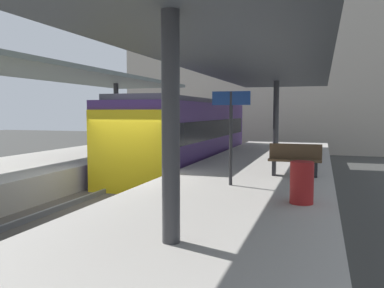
{
  "coord_description": "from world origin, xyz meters",
  "views": [
    {
      "loc": [
        5.68,
        -9.84,
        2.73
      ],
      "look_at": [
        0.88,
        5.09,
        1.48
      ],
      "focal_mm": 37.91,
      "sensor_mm": 36.0,
      "label": 1
    }
  ],
  "objects_px": {
    "platform_sign": "(231,117)",
    "litter_bin": "(302,183)",
    "platform_bench": "(295,159)",
    "commuter_train": "(187,135)"
  },
  "relations": [
    {
      "from": "platform_bench",
      "to": "platform_sign",
      "type": "xyz_separation_m",
      "value": [
        -1.35,
        -1.93,
        1.16
      ]
    },
    {
      "from": "platform_bench",
      "to": "platform_sign",
      "type": "distance_m",
      "value": 2.63
    },
    {
      "from": "commuter_train",
      "to": "platform_sign",
      "type": "xyz_separation_m",
      "value": [
        3.65,
        -7.62,
        0.9
      ]
    },
    {
      "from": "platform_sign",
      "to": "litter_bin",
      "type": "distance_m",
      "value": 2.55
    },
    {
      "from": "commuter_train",
      "to": "litter_bin",
      "type": "height_order",
      "value": "commuter_train"
    },
    {
      "from": "commuter_train",
      "to": "platform_sign",
      "type": "distance_m",
      "value": 8.5
    },
    {
      "from": "commuter_train",
      "to": "platform_sign",
      "type": "relative_size",
      "value": 5.33
    },
    {
      "from": "platform_sign",
      "to": "litter_bin",
      "type": "height_order",
      "value": "platform_sign"
    },
    {
      "from": "commuter_train",
      "to": "platform_bench",
      "type": "distance_m",
      "value": 7.58
    },
    {
      "from": "commuter_train",
      "to": "platform_sign",
      "type": "bearing_deg",
      "value": -64.42
    }
  ]
}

